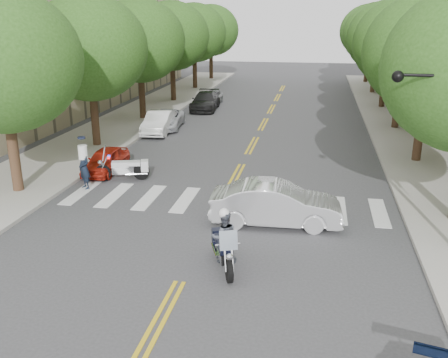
% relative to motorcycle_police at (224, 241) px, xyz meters
% --- Properties ---
extents(ground, '(140.00, 140.00, 0.00)m').
position_rel_motorcycle_police_xyz_m(ground, '(-1.07, -1.15, -0.85)').
color(ground, '#38383A').
rests_on(ground, ground).
extents(sidewalk_left, '(5.00, 60.00, 0.15)m').
position_rel_motorcycle_police_xyz_m(sidewalk_left, '(-10.57, 20.85, -0.78)').
color(sidewalk_left, '#9E9991').
rests_on(sidewalk_left, ground).
extents(sidewalk_right, '(5.00, 60.00, 0.15)m').
position_rel_motorcycle_police_xyz_m(sidewalk_right, '(8.43, 20.85, -0.78)').
color(sidewalk_right, '#9E9991').
rests_on(sidewalk_right, ground).
extents(tree_l_0, '(6.40, 6.40, 8.45)m').
position_rel_motorcycle_police_xyz_m(tree_l_0, '(-9.87, 4.85, 4.70)').
color(tree_l_0, '#382316').
rests_on(tree_l_0, ground).
extents(tree_l_1, '(6.40, 6.40, 8.45)m').
position_rel_motorcycle_police_xyz_m(tree_l_1, '(-9.87, 12.85, 4.70)').
color(tree_l_1, '#382316').
rests_on(tree_l_1, ground).
extents(tree_l_2, '(6.40, 6.40, 8.45)m').
position_rel_motorcycle_police_xyz_m(tree_l_2, '(-9.87, 20.85, 4.70)').
color(tree_l_2, '#382316').
rests_on(tree_l_2, ground).
extents(tree_l_3, '(6.40, 6.40, 8.45)m').
position_rel_motorcycle_police_xyz_m(tree_l_3, '(-9.87, 28.85, 4.70)').
color(tree_l_3, '#382316').
rests_on(tree_l_3, ground).
extents(tree_l_4, '(6.40, 6.40, 8.45)m').
position_rel_motorcycle_police_xyz_m(tree_l_4, '(-9.87, 36.85, 4.70)').
color(tree_l_4, '#382316').
rests_on(tree_l_4, ground).
extents(tree_l_5, '(6.40, 6.40, 8.45)m').
position_rel_motorcycle_police_xyz_m(tree_l_5, '(-9.87, 44.85, 4.70)').
color(tree_l_5, '#382316').
rests_on(tree_l_5, ground).
extents(tree_r_1, '(6.40, 6.40, 8.45)m').
position_rel_motorcycle_police_xyz_m(tree_r_1, '(7.73, 12.85, 4.70)').
color(tree_r_1, '#382316').
rests_on(tree_r_1, ground).
extents(tree_r_2, '(6.40, 6.40, 8.45)m').
position_rel_motorcycle_police_xyz_m(tree_r_2, '(7.73, 20.85, 4.70)').
color(tree_r_2, '#382316').
rests_on(tree_r_2, ground).
extents(tree_r_3, '(6.40, 6.40, 8.45)m').
position_rel_motorcycle_police_xyz_m(tree_r_3, '(7.73, 28.85, 4.70)').
color(tree_r_3, '#382316').
rests_on(tree_r_3, ground).
extents(tree_r_4, '(6.40, 6.40, 8.45)m').
position_rel_motorcycle_police_xyz_m(tree_r_4, '(7.73, 36.85, 4.70)').
color(tree_r_4, '#382316').
rests_on(tree_r_4, ground).
extents(tree_r_5, '(6.40, 6.40, 8.45)m').
position_rel_motorcycle_police_xyz_m(tree_r_5, '(7.73, 44.85, 4.70)').
color(tree_r_5, '#382316').
rests_on(tree_r_5, ground).
extents(motorcycle_police, '(1.11, 2.28, 1.92)m').
position_rel_motorcycle_police_xyz_m(motorcycle_police, '(0.00, 0.00, 0.00)').
color(motorcycle_police, black).
rests_on(motorcycle_police, ground).
extents(motorcycle_parked, '(2.45, 1.12, 1.63)m').
position_rel_motorcycle_police_xyz_m(motorcycle_parked, '(-5.93, 7.40, -0.29)').
color(motorcycle_parked, black).
rests_on(motorcycle_parked, ground).
extents(officer_standing, '(0.82, 0.78, 1.88)m').
position_rel_motorcycle_police_xyz_m(officer_standing, '(-7.30, 5.93, 0.09)').
color(officer_standing, black).
rests_on(officer_standing, ground).
extents(convertible, '(4.82, 1.89, 1.56)m').
position_rel_motorcycle_police_xyz_m(convertible, '(1.26, 3.53, -0.07)').
color(convertible, white).
rests_on(convertible, ground).
extents(parked_car_a, '(1.42, 3.48, 1.18)m').
position_rel_motorcycle_police_xyz_m(parked_car_a, '(-7.37, 8.35, -0.26)').
color(parked_car_a, red).
rests_on(parked_car_a, ground).
extents(parked_car_b, '(1.78, 4.37, 1.41)m').
position_rel_motorcycle_police_xyz_m(parked_car_b, '(-7.37, 16.85, -0.15)').
color(parked_car_b, white).
rests_on(parked_car_b, ground).
extents(parked_car_c, '(2.45, 4.56, 1.22)m').
position_rel_motorcycle_police_xyz_m(parked_car_c, '(-7.37, 18.35, -0.25)').
color(parked_car_c, silver).
rests_on(parked_car_c, ground).
extents(parked_car_d, '(2.28, 4.99, 1.41)m').
position_rel_motorcycle_police_xyz_m(parked_car_d, '(-6.27, 25.53, -0.15)').
color(parked_car_d, black).
rests_on(parked_car_d, ground).
extents(parked_car_e, '(1.41, 3.47, 1.18)m').
position_rel_motorcycle_police_xyz_m(parked_car_e, '(-6.27, 28.35, -0.26)').
color(parked_car_e, gray).
rests_on(parked_car_e, ground).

